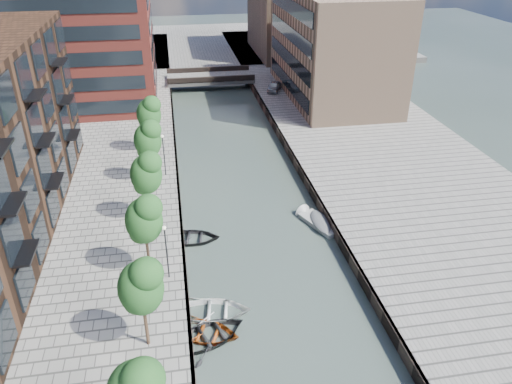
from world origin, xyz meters
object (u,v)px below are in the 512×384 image
object	(u,v)px
tree_2	(140,285)
tree_3	(144,218)
bridge	(210,78)
tree_6	(149,112)
tree_5	(147,138)
car	(274,86)
sloop_2	(205,335)
motorboat_4	(317,221)
tree_4	(146,172)
sloop_1	(209,339)
sloop_4	(192,241)
sloop_3	(214,314)

from	to	relation	value
tree_2	tree_3	size ratio (longest dim) A/B	1.00
bridge	tree_6	xyz separation A→B (m)	(-8.50, -26.00, 3.92)
tree_5	car	world-z (taller)	tree_5
tree_6	sloop_2	bearing A→B (deg)	-83.02
tree_6	motorboat_4	distance (m)	21.32
bridge	tree_3	size ratio (longest dim) A/B	2.18
sloop_2	motorboat_4	size ratio (longest dim) A/B	0.93
tree_3	sloop_2	world-z (taller)	tree_3
tree_2	tree_3	bearing A→B (deg)	90.00
tree_4	motorboat_4	xyz separation A→B (m)	(13.73, -1.48, -5.12)
bridge	tree_2	size ratio (longest dim) A/B	2.18
tree_4	car	bearing A→B (deg)	62.47
bridge	car	xyz separation A→B (m)	(8.61, -7.18, 0.27)
sloop_1	sloop_2	bearing A→B (deg)	11.48
tree_3	sloop_4	size ratio (longest dim) A/B	1.29
sloop_1	sloop_4	world-z (taller)	sloop_1
sloop_1	tree_5	bearing A→B (deg)	-11.52
sloop_4	motorboat_4	size ratio (longest dim) A/B	0.97
sloop_3	motorboat_4	distance (m)	13.70
motorboat_4	tree_5	bearing A→B (deg)	148.31
car	tree_4	bearing A→B (deg)	-94.39
tree_6	sloop_2	distance (m)	27.61
tree_6	motorboat_4	world-z (taller)	tree_6
tree_4	tree_6	size ratio (longest dim) A/B	1.00
tree_2	tree_3	distance (m)	7.00
sloop_2	sloop_4	size ratio (longest dim) A/B	0.96
sloop_1	bridge	bearing A→B (deg)	-26.74
tree_2	tree_6	xyz separation A→B (m)	(0.00, 28.00, 0.00)
sloop_3	tree_3	bearing A→B (deg)	52.15
motorboat_4	car	distance (m)	34.50
sloop_3	car	bearing A→B (deg)	-8.61
tree_2	sloop_2	size ratio (longest dim) A/B	1.35
bridge	car	distance (m)	11.21
tree_3	tree_6	xyz separation A→B (m)	(0.00, 21.00, 0.00)
motorboat_4	tree_6	bearing A→B (deg)	131.58
tree_6	sloop_3	distance (m)	26.00
tree_4	tree_5	world-z (taller)	same
tree_5	sloop_4	world-z (taller)	tree_5
sloop_4	car	xyz separation A→B (m)	(14.01, 35.10, 1.66)
tree_2	car	distance (m)	49.98
tree_5	sloop_1	size ratio (longest dim) A/B	1.22
tree_6	sloop_2	world-z (taller)	tree_6
bridge	tree_2	distance (m)	54.81
sloop_1	motorboat_4	bearing A→B (deg)	-62.28
tree_3	sloop_1	bearing A→B (deg)	-60.55
bridge	sloop_2	xyz separation A→B (m)	(-5.21, -52.89, -1.39)
bridge	sloop_2	bearing A→B (deg)	-95.62
bridge	sloop_1	bearing A→B (deg)	-95.32
bridge	sloop_2	distance (m)	53.16
tree_4	sloop_2	distance (m)	14.32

